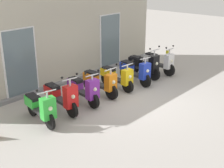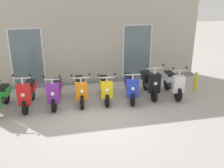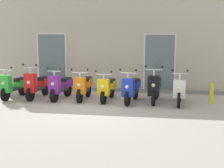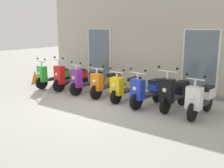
# 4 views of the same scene
# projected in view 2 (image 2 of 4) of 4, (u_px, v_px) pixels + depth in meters

# --- Properties ---
(ground_plane) EXTENTS (40.00, 40.00, 0.00)m
(ground_plane) POSITION_uv_depth(u_px,v_px,m) (98.00, 115.00, 7.99)
(ground_plane) COLOR #A8A39E
(storefront_facade) EXTENTS (9.58, 0.50, 3.73)m
(storefront_facade) POSITION_uv_depth(u_px,v_px,m) (83.00, 38.00, 10.18)
(storefront_facade) COLOR #B2AD9E
(storefront_facade) RESTS_ON ground_plane
(scooter_red) EXTENTS (0.58, 1.65, 1.30)m
(scooter_red) POSITION_uv_depth(u_px,v_px,m) (28.00, 93.00, 8.34)
(scooter_red) COLOR black
(scooter_red) RESTS_ON ground_plane
(scooter_purple) EXTENTS (0.60, 1.57, 1.20)m
(scooter_purple) POSITION_uv_depth(u_px,v_px,m) (56.00, 92.00, 8.50)
(scooter_purple) COLOR black
(scooter_purple) RESTS_ON ground_plane
(scooter_orange) EXTENTS (0.63, 1.59, 1.17)m
(scooter_orange) POSITION_uv_depth(u_px,v_px,m) (80.00, 89.00, 8.73)
(scooter_orange) COLOR black
(scooter_orange) RESTS_ON ground_plane
(scooter_yellow) EXTENTS (0.60, 1.57, 1.13)m
(scooter_yellow) POSITION_uv_depth(u_px,v_px,m) (105.00, 88.00, 8.90)
(scooter_yellow) COLOR black
(scooter_yellow) RESTS_ON ground_plane
(scooter_blue) EXTENTS (0.62, 1.58, 1.21)m
(scooter_blue) POSITION_uv_depth(u_px,v_px,m) (130.00, 86.00, 8.91)
(scooter_blue) COLOR black
(scooter_blue) RESTS_ON ground_plane
(scooter_black) EXTENTS (0.61, 1.59, 1.32)m
(scooter_black) POSITION_uv_depth(u_px,v_px,m) (150.00, 82.00, 9.20)
(scooter_black) COLOR black
(scooter_black) RESTS_ON ground_plane
(scooter_white) EXTENTS (0.53, 1.58, 1.22)m
(scooter_white) POSITION_uv_depth(u_px,v_px,m) (173.00, 83.00, 9.24)
(scooter_white) COLOR black
(scooter_white) RESTS_ON ground_plane
(curb_bollard) EXTENTS (0.12, 0.12, 0.70)m
(curb_bollard) POSITION_uv_depth(u_px,v_px,m) (195.00, 81.00, 9.77)
(curb_bollard) COLOR yellow
(curb_bollard) RESTS_ON ground_plane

